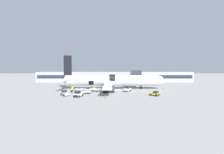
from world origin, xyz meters
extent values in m
plane|color=gray|center=(0.00, 0.00, 0.00)|extent=(500.00, 500.00, 0.00)
cube|color=#B2B2B7|center=(0.00, 34.40, 2.86)|extent=(88.83, 8.99, 5.73)
cube|color=#232D3D|center=(0.00, 29.84, 3.15)|extent=(87.05, 0.16, 1.83)
cylinder|color=#4C4C51|center=(7.90, 9.29, 1.85)|extent=(0.60, 0.60, 3.70)
cube|color=silver|center=(7.90, 9.29, 5.12)|extent=(2.84, 8.46, 2.84)
cube|color=#333842|center=(7.90, 5.66, 5.12)|extent=(3.70, 1.60, 3.41)
cylinder|color=white|center=(-1.41, 3.16, 3.06)|extent=(33.84, 3.81, 3.81)
sphere|color=white|center=(15.51, 3.16, 3.06)|extent=(3.62, 3.62, 3.62)
cone|color=white|center=(-18.33, 3.16, 3.06)|extent=(4.38, 3.50, 3.50)
cylinder|color=black|center=(-1.41, 3.12, 3.40)|extent=(2.03, 3.82, 3.82)
cube|color=black|center=(-17.61, 3.16, 8.55)|extent=(2.86, 0.28, 7.19)
cube|color=white|center=(-17.67, -1.21, 3.44)|extent=(1.09, 8.73, 0.20)
cube|color=white|center=(-17.67, 7.52, 3.44)|extent=(1.09, 8.73, 0.20)
cube|color=white|center=(-2.76, -5.21, 2.01)|extent=(2.61, 15.59, 0.40)
cube|color=white|center=(-2.76, 11.53, 2.01)|extent=(2.61, 15.59, 0.40)
cylinder|color=#333842|center=(-2.56, -5.29, 1.04)|extent=(3.58, 2.02, 2.02)
cylinder|color=#333842|center=(-2.56, 11.61, 1.04)|extent=(3.58, 2.02, 2.02)
cube|color=black|center=(-8.85, 1.27, 2.39)|extent=(1.70, 0.12, 1.40)
cylinder|color=#56565B|center=(9.08, 3.16, 1.30)|extent=(0.22, 0.22, 1.61)
sphere|color=black|center=(9.08, 3.16, 0.49)|extent=(0.99, 0.99, 0.99)
cylinder|color=#56565B|center=(-4.79, 0.55, 1.30)|extent=(0.22, 0.22, 1.61)
sphere|color=black|center=(-4.79, 0.55, 0.49)|extent=(0.99, 0.99, 0.99)
cylinder|color=#56565B|center=(-4.79, 5.76, 1.30)|extent=(0.22, 0.22, 1.61)
sphere|color=black|center=(-4.79, 5.76, 0.49)|extent=(0.99, 0.99, 0.99)
cube|color=silver|center=(-10.16, -11.85, 0.57)|extent=(1.97, 2.76, 0.67)
cube|color=#232833|center=(-10.27, -12.27, 1.28)|extent=(1.42, 1.38, 0.74)
cube|color=black|center=(-10.48, -13.10, 0.44)|extent=(1.24, 0.43, 0.34)
sphere|color=black|center=(-11.01, -12.50, 0.28)|extent=(0.56, 0.56, 0.56)
sphere|color=black|center=(-9.73, -12.83, 0.28)|extent=(0.56, 0.56, 0.56)
sphere|color=black|center=(-10.58, -10.86, 0.28)|extent=(0.56, 0.56, 0.56)
sphere|color=black|center=(-9.30, -11.20, 0.28)|extent=(0.56, 0.56, 0.56)
cube|color=white|center=(3.31, -2.90, 0.57)|extent=(2.96, 2.95, 0.67)
cube|color=#232833|center=(3.66, -2.56, 1.28)|extent=(1.73, 1.73, 0.74)
cube|color=black|center=(4.33, -1.89, 0.44)|extent=(0.97, 0.98, 0.34)
sphere|color=black|center=(4.45, -2.71, 0.28)|extent=(0.56, 0.56, 0.56)
sphere|color=black|center=(3.51, -1.76, 0.28)|extent=(0.56, 0.56, 0.56)
sphere|color=black|center=(3.11, -4.04, 0.28)|extent=(0.56, 0.56, 0.56)
sphere|color=black|center=(2.17, -3.09, 0.28)|extent=(0.56, 0.56, 0.56)
cube|color=yellow|center=(9.89, -10.35, 0.48)|extent=(2.60, 2.53, 0.48)
cube|color=#232833|center=(10.18, -10.61, 1.01)|extent=(1.54, 1.55, 0.59)
cube|color=black|center=(10.77, -11.13, 0.38)|extent=(0.91, 1.01, 0.24)
sphere|color=black|center=(10.03, -11.35, 0.28)|extent=(0.56, 0.56, 0.56)
sphere|color=black|center=(10.90, -10.37, 0.28)|extent=(0.56, 0.56, 0.56)
sphere|color=black|center=(8.88, -10.33, 0.28)|extent=(0.56, 0.56, 0.56)
sphere|color=black|center=(9.75, -9.35, 0.28)|extent=(0.56, 0.56, 0.56)
cube|color=white|center=(-14.16, -10.15, 0.52)|extent=(2.90, 3.12, 0.56)
cube|color=#232833|center=(-14.50, -9.75, 1.12)|extent=(1.70, 1.73, 0.65)
cube|color=black|center=(-15.16, -8.96, 0.41)|extent=(0.95, 0.83, 0.28)
sphere|color=black|center=(-14.36, -8.98, 0.28)|extent=(0.56, 0.56, 0.56)
sphere|color=black|center=(-15.28, -9.76, 0.28)|extent=(0.56, 0.56, 0.56)
sphere|color=black|center=(-13.05, -10.54, 0.28)|extent=(0.56, 0.56, 0.56)
sphere|color=black|center=(-13.97, -11.32, 0.28)|extent=(0.56, 0.56, 0.56)
cube|color=#999BA0|center=(-11.69, -2.70, 0.45)|extent=(3.51, 2.89, 0.05)
cube|color=#999BA0|center=(-10.34, -1.98, 0.71)|extent=(0.81, 1.45, 0.48)
cube|color=#999BA0|center=(-11.32, -3.39, 0.71)|extent=(2.72, 1.50, 0.48)
cube|color=#999BA0|center=(-12.06, -2.02, 0.71)|extent=(2.72, 1.50, 0.48)
cube|color=#333338|center=(-9.92, -1.75, 0.26)|extent=(0.83, 0.50, 0.06)
sphere|color=black|center=(-10.35, -2.90, 0.20)|extent=(0.40, 0.40, 0.40)
sphere|color=black|center=(-11.11, -1.48, 0.20)|extent=(0.40, 0.40, 0.40)
sphere|color=black|center=(-12.27, -3.93, 0.20)|extent=(0.40, 0.40, 0.40)
sphere|color=black|center=(-13.03, -2.51, 0.20)|extent=(0.40, 0.40, 0.40)
cube|color=#14472D|center=(-10.85, -2.55, 0.79)|extent=(0.45, 0.40, 0.63)
cube|color=#14472D|center=(-12.22, -2.94, 0.71)|extent=(0.55, 0.30, 0.47)
cube|color=olive|center=(-12.36, -3.36, 0.71)|extent=(0.37, 0.30, 0.48)
cube|color=#4C1E1E|center=(-11.89, -3.04, 0.61)|extent=(0.41, 0.37, 0.28)
cube|color=silver|center=(-6.95, -2.80, 0.48)|extent=(3.64, 2.72, 0.05)
cube|color=silver|center=(-5.45, -3.34, 0.77)|extent=(0.64, 1.64, 0.52)
cube|color=silver|center=(-7.23, -3.59, 0.77)|extent=(3.01, 1.13, 0.52)
cube|color=silver|center=(-6.67, -2.02, 0.77)|extent=(3.01, 1.13, 0.52)
cube|color=#333338|center=(-5.00, -3.51, 0.28)|extent=(0.87, 0.38, 0.06)
sphere|color=black|center=(-6.18, -4.00, 0.20)|extent=(0.40, 0.40, 0.40)
sphere|color=black|center=(-5.59, -2.38, 0.20)|extent=(0.40, 0.40, 0.40)
sphere|color=black|center=(-8.31, -3.23, 0.20)|extent=(0.40, 0.40, 0.40)
sphere|color=black|center=(-7.73, -1.61, 0.20)|extent=(0.40, 0.40, 0.40)
cube|color=#4C1E1E|center=(-5.82, -3.04, 0.75)|extent=(0.46, 0.31, 0.47)
cube|color=#14472D|center=(-6.93, -2.79, 0.69)|extent=(0.53, 0.41, 0.37)
cube|color=#4C1E1E|center=(-6.31, -2.80, 0.75)|extent=(0.41, 0.32, 0.49)
cube|color=#999BA0|center=(-9.38, -7.57, 0.44)|extent=(3.65, 2.74, 0.05)
cube|color=#999BA0|center=(-7.90, -6.88, 0.73)|extent=(0.67, 1.35, 0.53)
cube|color=#999BA0|center=(-9.09, -8.20, 0.73)|extent=(3.00, 1.44, 0.53)
cube|color=#999BA0|center=(-9.68, -6.94, 0.73)|extent=(3.00, 1.44, 0.53)
cube|color=#333338|center=(-7.46, -6.67, 0.26)|extent=(0.85, 0.45, 0.06)
sphere|color=black|center=(-8.01, -7.74, 0.20)|extent=(0.40, 0.40, 0.40)
sphere|color=black|center=(-8.63, -6.41, 0.20)|extent=(0.40, 0.40, 0.40)
sphere|color=black|center=(-10.14, -8.73, 0.20)|extent=(0.40, 0.40, 0.40)
sphere|color=black|center=(-10.75, -7.41, 0.20)|extent=(0.40, 0.40, 0.40)
cube|color=#1E2347|center=(-10.22, -7.75, 0.68)|extent=(0.52, 0.39, 0.43)
cube|color=#721951|center=(-9.72, -7.44, 0.75)|extent=(0.44, 0.31, 0.56)
cube|color=olive|center=(-8.89, -7.52, 0.67)|extent=(0.42, 0.27, 0.40)
cylinder|color=#2D2D33|center=(-14.46, -2.06, 0.38)|extent=(0.39, 0.39, 0.76)
cylinder|color=#CCE523|center=(-14.46, -2.06, 1.06)|extent=(0.51, 0.51, 0.60)
sphere|color=#9E7556|center=(-14.46, -2.06, 1.47)|extent=(0.21, 0.21, 0.21)
cylinder|color=#CCE523|center=(-14.61, -1.91, 1.00)|extent=(0.16, 0.16, 0.55)
cylinder|color=#CCE523|center=(-14.31, -2.21, 1.00)|extent=(0.16, 0.16, 0.55)
cylinder|color=#2D2D33|center=(-13.62, -5.58, 0.41)|extent=(0.43, 0.43, 0.83)
cylinder|color=#B7E019|center=(-13.62, -5.58, 1.16)|extent=(0.55, 0.55, 0.65)
sphere|color=#9E7556|center=(-13.62, -5.58, 1.60)|extent=(0.23, 0.23, 0.23)
cylinder|color=#B7E019|center=(-13.79, -5.74, 1.08)|extent=(0.17, 0.17, 0.60)
cylinder|color=#B7E019|center=(-13.45, -5.43, 1.08)|extent=(0.17, 0.17, 0.60)
cylinder|color=#2D2D33|center=(-14.68, -0.80, 0.40)|extent=(0.41, 0.41, 0.79)
cylinder|color=#CCE523|center=(-14.68, -0.80, 1.10)|extent=(0.52, 0.52, 0.62)
sphere|color=brown|center=(-14.68, -0.80, 1.52)|extent=(0.22, 0.22, 0.22)
cylinder|color=#CCE523|center=(-14.51, -0.94, 1.03)|extent=(0.17, 0.17, 0.57)
cylinder|color=#CCE523|center=(-14.86, -0.67, 1.03)|extent=(0.17, 0.17, 0.57)
cylinder|color=#2D2D33|center=(-7.65, 0.03, 0.40)|extent=(0.33, 0.33, 0.80)
cylinder|color=#B7E019|center=(-7.65, 0.03, 1.12)|extent=(0.42, 0.42, 0.63)
sphere|color=#9E7556|center=(-7.65, 0.03, 1.55)|extent=(0.22, 0.22, 0.22)
cylinder|color=#B7E019|center=(-7.68, -0.19, 1.05)|extent=(0.14, 0.14, 0.58)
cylinder|color=#B7E019|center=(-7.62, 0.25, 1.05)|extent=(0.14, 0.14, 0.58)
cube|color=#14472D|center=(-9.91, -4.64, 0.30)|extent=(0.43, 0.31, 0.59)
cube|color=black|center=(-9.91, -4.64, 0.65)|extent=(0.25, 0.10, 0.12)
cube|color=#4C1E1E|center=(-14.19, -4.09, 0.33)|extent=(0.57, 0.37, 0.66)
cube|color=black|center=(-14.19, -4.09, 0.72)|extent=(0.33, 0.11, 0.12)
cube|color=black|center=(17.16, 2.87, 0.01)|extent=(0.53, 0.53, 0.03)
cone|color=orange|center=(17.16, 2.87, 0.28)|extent=(0.40, 0.40, 0.55)
cylinder|color=white|center=(17.16, 2.87, 0.30)|extent=(0.23, 0.23, 0.07)
cube|color=black|center=(-3.26, -13.38, 0.01)|extent=(0.47, 0.47, 0.03)
cone|color=orange|center=(-3.26, -13.38, 0.29)|extent=(0.35, 0.35, 0.58)
cylinder|color=white|center=(-3.26, -13.38, 0.32)|extent=(0.20, 0.20, 0.07)
cube|color=black|center=(-1.08, -5.13, 0.01)|extent=(0.51, 0.51, 0.03)
cone|color=orange|center=(-1.08, -5.13, 0.28)|extent=(0.38, 0.38, 0.56)
cylinder|color=white|center=(-1.08, -5.13, 0.31)|extent=(0.22, 0.22, 0.07)
cube|color=black|center=(-18.86, 0.92, 0.01)|extent=(0.51, 0.51, 0.03)
cone|color=orange|center=(-18.86, 0.92, 0.34)|extent=(0.37, 0.37, 0.68)
cylinder|color=white|center=(-18.86, 0.92, 0.37)|extent=(0.22, 0.22, 0.08)
camera|label=1|loc=(-1.50, -46.78, 6.81)|focal=22.00mm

